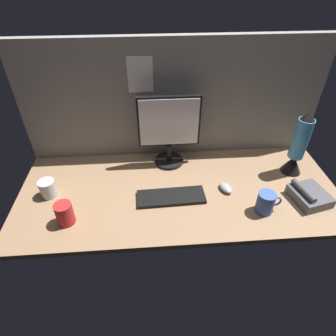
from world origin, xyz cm
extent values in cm
cube|color=#8C6B4C|center=(0.00, 0.00, -1.50)|extent=(180.00, 80.00, 3.00)
cube|color=gray|center=(0.00, 37.50, 36.46)|extent=(180.00, 5.00, 72.91)
cube|color=white|center=(-18.96, 34.70, 53.20)|extent=(14.08, 0.40, 19.95)
cylinder|color=black|center=(-3.71, 24.50, 0.90)|extent=(18.00, 18.00, 1.80)
cylinder|color=black|center=(-3.71, 24.50, 7.30)|extent=(3.20, 3.20, 11.00)
cube|color=black|center=(-3.71, 25.50, 28.60)|extent=(36.87, 2.40, 31.60)
cube|color=white|center=(-3.71, 24.10, 28.60)|extent=(34.47, 0.60, 29.20)
cube|color=black|center=(-5.18, -8.74, 1.00)|extent=(37.46, 14.36, 2.00)
ellipsoid|color=#99999E|center=(26.13, -4.52, 1.70)|extent=(8.74, 10.99, 3.40)
cylinder|color=#38569E|center=(41.99, -21.75, 6.00)|extent=(8.95, 8.95, 11.99)
torus|color=#38569E|center=(47.27, -21.75, 6.59)|extent=(6.28, 1.00, 6.28)
cylinder|color=#B2B2B7|center=(-72.21, -1.09, 4.93)|extent=(8.93, 8.93, 9.86)
cylinder|color=red|center=(-58.70, -21.59, 5.99)|extent=(8.64, 8.64, 11.98)
cone|color=black|center=(69.96, 9.64, 5.53)|extent=(12.17, 12.17, 11.07)
cylinder|color=#3F99CC|center=(69.96, 9.64, 23.24)|extent=(8.85, 8.85, 24.34)
cone|color=black|center=(69.96, 9.64, 37.62)|extent=(7.97, 7.97, 4.43)
cube|color=#4C4C51|center=(69.33, -15.58, 2.80)|extent=(20.79, 22.30, 5.60)
cylinder|color=#4C4C51|center=(64.66, -15.58, 7.20)|extent=(6.92, 17.38, 3.20)
camera|label=1|loc=(-15.40, -120.22, 109.28)|focal=30.27mm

